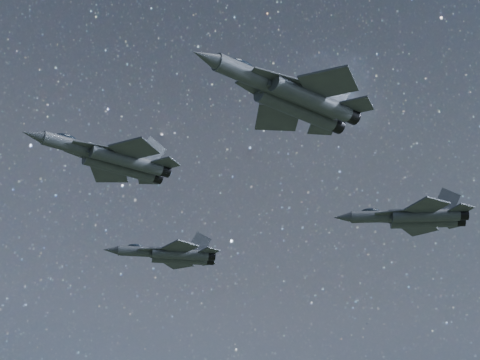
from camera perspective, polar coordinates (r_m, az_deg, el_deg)
name	(u,v)px	position (r m, az deg, el deg)	size (l,w,h in m)	color
jet_lead	(112,158)	(79.81, -9.93, 1.66)	(17.06, 11.69, 4.28)	#31363E
jet_left	(171,254)	(100.72, -5.38, -5.77)	(15.93, 10.92, 4.00)	#31363E
jet_right	(292,96)	(66.33, 4.03, 6.53)	(18.30, 12.36, 4.61)	#31363E
jet_slot	(413,217)	(96.05, 13.30, -2.82)	(17.18, 11.28, 4.42)	#31363E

